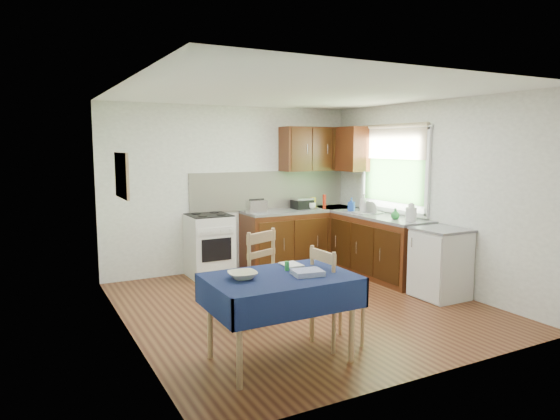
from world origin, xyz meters
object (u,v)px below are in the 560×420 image
dish_rack (368,212)px  kettle (411,213)px  chair_far (252,273)px  chair_near (334,294)px  sandwich_press (302,203)px  toaster (257,207)px  dining_table (280,287)px

dish_rack → kettle: 0.88m
chair_far → chair_near: (0.43, -0.92, -0.04)m
chair_far → dish_rack: bearing=-176.1°
chair_near → sandwich_press: (1.43, 3.02, 0.48)m
toaster → sandwich_press: (0.87, 0.14, -0.01)m
sandwich_press → toaster: bearing=-168.2°
dining_table → toaster: size_ratio=4.48×
dining_table → sandwich_press: (2.03, 3.07, 0.32)m
chair_near → sandwich_press: size_ratio=3.21×
sandwich_press → dining_table: bearing=-120.7°
dining_table → chair_far: bearing=102.1°
dining_table → sandwich_press: bearing=78.6°
toaster → dining_table: bearing=-127.2°
chair_near → sandwich_press: 3.37m
dining_table → sandwich_press: 3.70m
toaster → kettle: 2.25m
toaster → chair_near: bearing=-116.5°
toaster → dish_rack: 1.66m
sandwich_press → dish_rack: size_ratio=0.74×
chair_far → dish_rack: 2.71m
toaster → dish_rack: toaster is taller
sandwich_press → chair_near: bearing=-112.6°
chair_near → toaster: bearing=-13.7°
chair_near → dish_rack: size_ratio=2.36×
toaster → kettle: bearing=-64.2°
chair_near → kettle: bearing=-62.6°
chair_far → toaster: toaster is taller
dining_table → dish_rack: bearing=61.3°
dining_table → dish_rack: size_ratio=3.15×
dining_table → kettle: (2.65, 1.25, 0.34)m
dining_table → toaster: bearing=90.6°
chair_near → kettle: 2.42m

